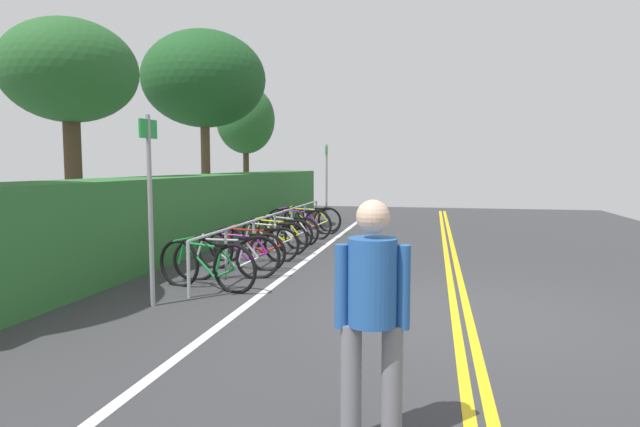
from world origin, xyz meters
The scene contains 22 objects.
ground_plane centered at (0.00, 0.00, -0.03)m, with size 33.67×12.58×0.05m, color #353538.
centre_line_yellow_inner centered at (0.00, -0.08, 0.00)m, with size 30.31×0.10×0.00m, color gold.
centre_line_yellow_outer centered at (0.00, 0.08, 0.00)m, with size 30.31×0.10×0.00m, color gold.
bike_lane_stripe_white centered at (0.00, 2.74, 0.00)m, with size 30.31×0.12×0.00m, color white.
bike_rack centered at (4.27, 3.67, 0.61)m, with size 8.40×0.05×0.81m.
bicycle_0 centered at (0.62, 3.64, 0.36)m, with size 0.56×1.72×0.77m.
bicycle_1 centered at (1.34, 3.59, 0.35)m, with size 0.67×1.63×0.75m.
bicycle_2 centered at (2.16, 3.66, 0.33)m, with size 0.46×1.66×0.71m.
bicycle_3 centered at (2.98, 3.70, 0.33)m, with size 0.46×1.74×0.71m.
bicycle_4 centered at (3.90, 3.69, 0.33)m, with size 0.46×1.70×0.71m.
bicycle_5 centered at (4.68, 3.75, 0.33)m, with size 0.46×1.70×0.70m.
bicycle_6 centered at (5.42, 3.71, 0.32)m, with size 0.68×1.67×0.70m.
bicycle_7 centered at (6.33, 3.67, 0.37)m, with size 0.54×1.81×0.78m.
bicycle_8 centered at (7.17, 3.63, 0.36)m, with size 0.46×1.81×0.77m.
bicycle_9 centered at (7.93, 3.68, 0.33)m, with size 0.51×1.72×0.71m.
pedestrian centered at (-3.31, 0.75, 0.93)m, with size 0.32×0.49×1.62m.
sign_post_near centered at (-0.40, 3.94, 1.48)m, with size 0.36×0.06×2.48m.
sign_post_far centered at (9.32, 3.54, 1.46)m, with size 0.36×0.06×2.45m.
hedge_backdrop centered at (5.77, 5.77, 0.80)m, with size 17.35×1.39×1.59m, color #2D6B30.
tree_mid centered at (3.20, 7.69, 3.70)m, with size 2.73×2.73×4.79m.
tree_far_right centered at (7.47, 6.63, 4.18)m, with size 3.39×3.39×5.51m.
tree_extra centered at (12.74, 7.32, 3.51)m, with size 2.19×2.19×4.81m.
Camera 1 is at (-6.74, 0.37, 1.85)m, focal length 30.32 mm.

